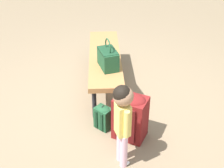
% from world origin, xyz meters
% --- Properties ---
extents(ground_plane, '(40.00, 40.00, 0.00)m').
position_xyz_m(ground_plane, '(0.00, 0.00, 0.00)').
color(ground_plane, '#7F6B51').
rests_on(ground_plane, ground).
extents(park_bench, '(1.61, 0.46, 0.45)m').
position_xyz_m(park_bench, '(-0.54, -0.03, 0.39)').
color(park_bench, '#9E6B3D').
rests_on(park_bench, ground).
extents(handbag, '(0.36, 0.27, 0.37)m').
position_xyz_m(handbag, '(-0.21, 0.01, 0.58)').
color(handbag, '#1E4C2D').
rests_on(handbag, park_bench).
extents(child_standing, '(0.23, 0.18, 0.87)m').
position_xyz_m(child_standing, '(0.88, 0.14, 0.58)').
color(child_standing, '#E5B2C6').
rests_on(child_standing, ground).
extents(backpack_large, '(0.37, 0.40, 0.55)m').
position_xyz_m(backpack_large, '(0.50, 0.24, 0.28)').
color(backpack_large, maroon).
rests_on(backpack_large, ground).
extents(backpack_small, '(0.21, 0.22, 0.30)m').
position_xyz_m(backpack_small, '(0.36, -0.04, 0.15)').
color(backpack_small, '#1E4C2D').
rests_on(backpack_small, ground).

